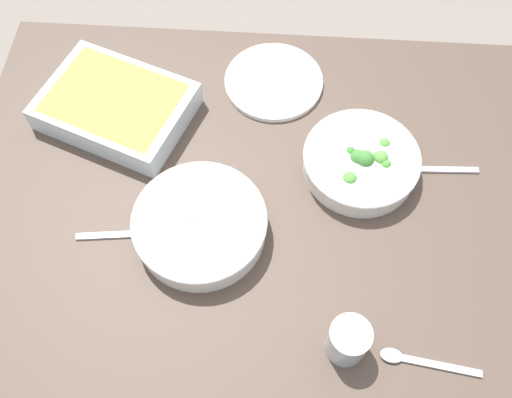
{
  "coord_description": "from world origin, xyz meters",
  "views": [
    {
      "loc": [
        -0.04,
        0.55,
        1.74
      ],
      "look_at": [
        0.0,
        0.0,
        0.74
      ],
      "focal_mm": 40.08,
      "sensor_mm": 36.0,
      "label": 1
    }
  ],
  "objects_px": {
    "baking_dish": "(116,105)",
    "drink_cup": "(348,341)",
    "broccoli_bowl": "(361,162)",
    "stew_bowl": "(200,225)",
    "spoon_by_stew": "(135,234)",
    "side_plate": "(274,81)",
    "spoon_spare": "(416,361)",
    "spoon_by_broccoli": "(423,169)"
  },
  "relations": [
    {
      "from": "spoon_spare",
      "to": "stew_bowl",
      "type": "bearing_deg",
      "value": -29.21
    },
    {
      "from": "spoon_by_broccoli",
      "to": "broccoli_bowl",
      "type": "bearing_deg",
      "value": 2.84
    },
    {
      "from": "spoon_by_stew",
      "to": "stew_bowl",
      "type": "bearing_deg",
      "value": -173.26
    },
    {
      "from": "spoon_by_broccoli",
      "to": "drink_cup",
      "type": "bearing_deg",
      "value": 66.4
    },
    {
      "from": "drink_cup",
      "to": "side_plate",
      "type": "xyz_separation_m",
      "value": [
        0.15,
        -0.58,
        -0.03
      ]
    },
    {
      "from": "stew_bowl",
      "to": "drink_cup",
      "type": "xyz_separation_m",
      "value": [
        -0.28,
        0.21,
        0.01
      ]
    },
    {
      "from": "spoon_by_stew",
      "to": "side_plate",
      "type": "bearing_deg",
      "value": -122.19
    },
    {
      "from": "stew_bowl",
      "to": "spoon_spare",
      "type": "distance_m",
      "value": 0.46
    },
    {
      "from": "spoon_by_stew",
      "to": "baking_dish",
      "type": "bearing_deg",
      "value": -73.55
    },
    {
      "from": "stew_bowl",
      "to": "spoon_by_broccoli",
      "type": "height_order",
      "value": "stew_bowl"
    },
    {
      "from": "drink_cup",
      "to": "spoon_by_stew",
      "type": "relative_size",
      "value": 0.48
    },
    {
      "from": "drink_cup",
      "to": "spoon_spare",
      "type": "relative_size",
      "value": 0.48
    },
    {
      "from": "stew_bowl",
      "to": "baking_dish",
      "type": "bearing_deg",
      "value": -51.78
    },
    {
      "from": "side_plate",
      "to": "spoon_by_stew",
      "type": "distance_m",
      "value": 0.47
    },
    {
      "from": "spoon_spare",
      "to": "broccoli_bowl",
      "type": "bearing_deg",
      "value": -76.89
    },
    {
      "from": "spoon_by_stew",
      "to": "spoon_by_broccoli",
      "type": "xyz_separation_m",
      "value": [
        -0.57,
        -0.18,
        0.0
      ]
    },
    {
      "from": "broccoli_bowl",
      "to": "drink_cup",
      "type": "xyz_separation_m",
      "value": [
        0.03,
        0.37,
        0.01
      ]
    },
    {
      "from": "drink_cup",
      "to": "spoon_by_stew",
      "type": "bearing_deg",
      "value": -25.3
    },
    {
      "from": "baking_dish",
      "to": "spoon_by_broccoli",
      "type": "relative_size",
      "value": 2.04
    },
    {
      "from": "stew_bowl",
      "to": "spoon_spare",
      "type": "xyz_separation_m",
      "value": [
        -0.4,
        0.22,
        -0.03
      ]
    },
    {
      "from": "broccoli_bowl",
      "to": "side_plate",
      "type": "xyz_separation_m",
      "value": [
        0.19,
        -0.22,
        -0.02
      ]
    },
    {
      "from": "broccoli_bowl",
      "to": "stew_bowl",
      "type": "bearing_deg",
      "value": 27.98
    },
    {
      "from": "broccoli_bowl",
      "to": "drink_cup",
      "type": "bearing_deg",
      "value": 85.02
    },
    {
      "from": "broccoli_bowl",
      "to": "baking_dish",
      "type": "relative_size",
      "value": 0.66
    },
    {
      "from": "spoon_by_stew",
      "to": "spoon_spare",
      "type": "height_order",
      "value": "same"
    },
    {
      "from": "baking_dish",
      "to": "side_plate",
      "type": "height_order",
      "value": "baking_dish"
    },
    {
      "from": "spoon_spare",
      "to": "spoon_by_broccoli",
      "type": "bearing_deg",
      "value": -96.14
    },
    {
      "from": "drink_cup",
      "to": "side_plate",
      "type": "relative_size",
      "value": 0.39
    },
    {
      "from": "broccoli_bowl",
      "to": "side_plate",
      "type": "relative_size",
      "value": 1.07
    },
    {
      "from": "broccoli_bowl",
      "to": "drink_cup",
      "type": "distance_m",
      "value": 0.37
    },
    {
      "from": "spoon_by_stew",
      "to": "broccoli_bowl",
      "type": "bearing_deg",
      "value": -157.7
    },
    {
      "from": "side_plate",
      "to": "spoon_by_broccoli",
      "type": "bearing_deg",
      "value": 146.72
    },
    {
      "from": "baking_dish",
      "to": "drink_cup",
      "type": "bearing_deg",
      "value": 135.78
    },
    {
      "from": "stew_bowl",
      "to": "spoon_by_stew",
      "type": "distance_m",
      "value": 0.13
    },
    {
      "from": "broccoli_bowl",
      "to": "spoon_by_broccoli",
      "type": "xyz_separation_m",
      "value": [
        -0.13,
        -0.01,
        -0.03
      ]
    },
    {
      "from": "drink_cup",
      "to": "spoon_spare",
      "type": "distance_m",
      "value": 0.13
    },
    {
      "from": "drink_cup",
      "to": "spoon_by_stew",
      "type": "xyz_separation_m",
      "value": [
        0.4,
        -0.19,
        -0.03
      ]
    },
    {
      "from": "side_plate",
      "to": "spoon_by_stew",
      "type": "relative_size",
      "value": 1.25
    },
    {
      "from": "baking_dish",
      "to": "drink_cup",
      "type": "height_order",
      "value": "drink_cup"
    },
    {
      "from": "broccoli_bowl",
      "to": "spoon_by_stew",
      "type": "distance_m",
      "value": 0.47
    },
    {
      "from": "drink_cup",
      "to": "stew_bowl",
      "type": "bearing_deg",
      "value": -36.72
    },
    {
      "from": "broccoli_bowl",
      "to": "spoon_by_broccoli",
      "type": "relative_size",
      "value": 1.34
    }
  ]
}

